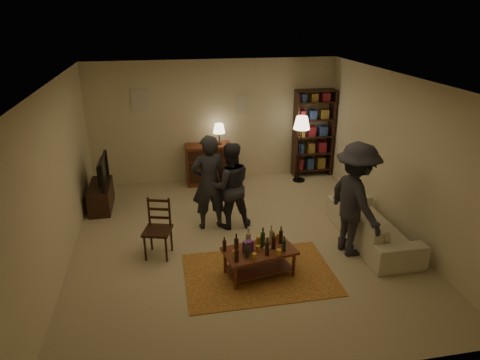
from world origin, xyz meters
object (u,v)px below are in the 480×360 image
object	(u,v)px
coffee_table	(259,252)
dining_chair	(158,226)
dresser	(209,163)
bookshelf	(313,133)
person_by_sofa	(355,200)
floor_lamp	(302,127)
person_right	(230,186)
tv_stand	(101,190)
sofa	(372,225)
person_left	(209,183)

from	to	relation	value
coffee_table	dining_chair	bearing A→B (deg)	148.49
coffee_table	dining_chair	distance (m)	1.68
dresser	bookshelf	xyz separation A→B (m)	(2.44, 0.07, 0.56)
coffee_table	bookshelf	xyz separation A→B (m)	(2.17, 3.80, 0.65)
person_by_sofa	coffee_table	bearing A→B (deg)	93.67
dresser	floor_lamp	bearing A→B (deg)	-7.37
coffee_table	dining_chair	xyz separation A→B (m)	(-1.43, 0.87, 0.12)
dresser	person_right	size ratio (longest dim) A/B	0.86
coffee_table	floor_lamp	size ratio (longest dim) A/B	0.74
dresser	person_by_sofa	xyz separation A→B (m)	(1.89, -3.38, 0.45)
dining_chair	tv_stand	bearing A→B (deg)	135.37
coffee_table	bookshelf	world-z (taller)	bookshelf
coffee_table	person_by_sofa	bearing A→B (deg)	12.50
tv_stand	bookshelf	world-z (taller)	bookshelf
dining_chair	floor_lamp	world-z (taller)	floor_lamp
coffee_table	dresser	size ratio (longest dim) A/B	0.82
coffee_table	person_by_sofa	xyz separation A→B (m)	(1.62, 0.36, 0.54)
coffee_table	sofa	xyz separation A→B (m)	(2.12, 0.62, -0.08)
person_right	dining_chair	bearing A→B (deg)	28.04
person_right	person_left	bearing A→B (deg)	-6.42
tv_stand	floor_lamp	distance (m)	4.43
floor_lamp	sofa	xyz separation A→B (m)	(0.36, -2.85, -0.96)
dining_chair	floor_lamp	xyz separation A→B (m)	(3.19, 2.60, 0.77)
bookshelf	sofa	xyz separation A→B (m)	(-0.05, -3.18, -0.73)
floor_lamp	person_right	distance (m)	2.72
coffee_table	person_by_sofa	distance (m)	1.74
tv_stand	floor_lamp	size ratio (longest dim) A/B	0.70
dining_chair	dresser	xyz separation A→B (m)	(1.15, 2.86, -0.03)
floor_lamp	person_left	size ratio (longest dim) A/B	0.87
coffee_table	tv_stand	world-z (taller)	tv_stand
dining_chair	person_left	distance (m)	1.24
person_left	coffee_table	bearing A→B (deg)	101.65
coffee_table	sofa	distance (m)	2.21
dresser	sofa	xyz separation A→B (m)	(2.39, -3.11, -0.17)
dresser	coffee_table	bearing A→B (deg)	-85.82
dresser	sofa	bearing A→B (deg)	-52.46
bookshelf	person_by_sofa	distance (m)	3.49
dining_chair	bookshelf	world-z (taller)	bookshelf
dresser	person_right	distance (m)	2.16
tv_stand	dresser	world-z (taller)	dresser
bookshelf	person_left	distance (m)	3.45
dining_chair	coffee_table	bearing A→B (deg)	-15.59
person_left	person_by_sofa	world-z (taller)	person_by_sofa
bookshelf	sofa	distance (m)	3.26
tv_stand	bookshelf	size ratio (longest dim) A/B	0.52
person_right	floor_lamp	bearing A→B (deg)	-137.47
bookshelf	person_left	bearing A→B (deg)	-141.07
dresser	person_right	xyz separation A→B (m)	(0.12, -2.13, 0.31)
coffee_table	dining_chair	size ratio (longest dim) A/B	1.17
coffee_table	dining_chair	world-z (taller)	dining_chair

